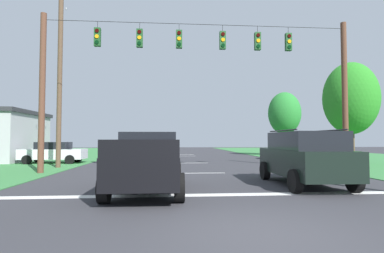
{
  "coord_description": "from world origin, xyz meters",
  "views": [
    {
      "loc": [
        -1.61,
        -5.45,
        1.7
      ],
      "look_at": [
        -0.29,
        11.47,
        2.43
      ],
      "focal_mm": 28.19,
      "sensor_mm": 36.0,
      "label": 1
    }
  ],
  "objects": [
    {
      "name": "tree_roadside_left",
      "position": [
        10.45,
        25.03,
        4.42
      ],
      "size": [
        3.35,
        3.35,
        6.64
      ],
      "color": "brown",
      "rests_on": "ground"
    },
    {
      "name": "suv_black",
      "position": [
        3.43,
        5.47,
        1.06
      ],
      "size": [
        2.31,
        4.85,
        2.05
      ],
      "color": "black",
      "rests_on": "ground"
    },
    {
      "name": "ground_plane",
      "position": [
        0.0,
        0.0,
        0.0
      ],
      "size": [
        120.0,
        120.0,
        0.0
      ],
      "primitive_type": "plane",
      "color": "#333338"
    },
    {
      "name": "tree_roadside_right",
      "position": [
        10.99,
        14.44,
        4.54
      ],
      "size": [
        3.64,
        3.64,
        7.06
      ],
      "color": "brown",
      "rests_on": "ground"
    },
    {
      "name": "lane_dash_3",
      "position": [
        0.0,
        28.63,
        0.0
      ],
      "size": [
        2.5,
        0.15,
        0.01
      ],
      "primitive_type": "cube",
      "rotation": [
        0.0,
        0.0,
        1.57
      ],
      "color": "white",
      "rests_on": "ground"
    },
    {
      "name": "lane_dash_0",
      "position": [
        0.0,
        9.8,
        0.0
      ],
      "size": [
        2.5,
        0.15,
        0.01
      ],
      "primitive_type": "cube",
      "rotation": [
        0.0,
        0.0,
        1.57
      ],
      "color": "white",
      "rests_on": "ground"
    },
    {
      "name": "stop_bar_stripe",
      "position": [
        0.0,
        3.8,
        0.0
      ],
      "size": [
        13.69,
        0.45,
        0.01
      ],
      "primitive_type": "cube",
      "color": "white",
      "rests_on": "ground"
    },
    {
      "name": "pickup_truck",
      "position": [
        -2.29,
        4.72,
        0.97
      ],
      "size": [
        2.33,
        5.42,
        1.95
      ],
      "color": "black",
      "rests_on": "ground"
    },
    {
      "name": "overhead_signal_span",
      "position": [
        -0.01,
        10.24,
        4.8
      ],
      "size": [
        16.31,
        0.31,
        8.16
      ],
      "color": "brown",
      "rests_on": "ground"
    },
    {
      "name": "distant_car_crossing_white",
      "position": [
        -9.76,
        16.71,
        0.79
      ],
      "size": [
        4.3,
        2.03,
        1.52
      ],
      "color": "silver",
      "rests_on": "ground"
    },
    {
      "name": "lane_dash_2",
      "position": [
        0.0,
        25.46,
        0.0
      ],
      "size": [
        2.5,
        0.15,
        0.01
      ],
      "primitive_type": "cube",
      "rotation": [
        0.0,
        0.0,
        1.57
      ],
      "color": "white",
      "rests_on": "ground"
    },
    {
      "name": "lane_dash_1",
      "position": [
        0.0,
        16.33,
        0.0
      ],
      "size": [
        2.5,
        0.15,
        0.01
      ],
      "primitive_type": "cube",
      "rotation": [
        0.0,
        0.0,
        1.57
      ],
      "color": "white",
      "rests_on": "ground"
    },
    {
      "name": "utility_pole_far_right",
      "position": [
        -8.2,
        13.21,
        5.37
      ],
      "size": [
        0.29,
        1.86,
        11.09
      ],
      "color": "brown",
      "rests_on": "ground"
    }
  ]
}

